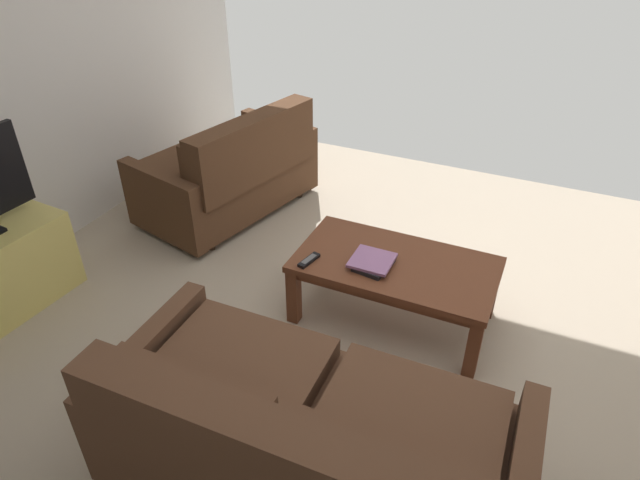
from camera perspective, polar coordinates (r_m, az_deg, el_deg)
name	(u,v)px	position (r m, az deg, el deg)	size (l,w,h in m)	color
ground_plane	(384,350)	(3.28, 6.63, -11.09)	(5.22, 5.04, 0.01)	tan
sofa_main	(304,442)	(2.42, -1.64, -19.99)	(1.76, 0.90, 0.80)	black
loveseat_near	(232,170)	(4.40, -9.05, 7.05)	(1.07, 1.50, 0.85)	black
coffee_table	(395,271)	(3.27, 7.71, -3.17)	(1.15, 0.62, 0.42)	brown
book_stack	(373,262)	(3.17, 5.44, -2.30)	(0.23, 0.24, 0.04)	black
tv_remote	(309,260)	(3.20, -1.14, -2.08)	(0.08, 0.17, 0.02)	black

